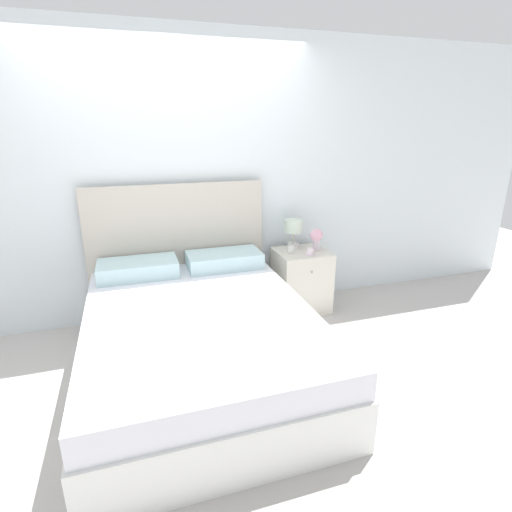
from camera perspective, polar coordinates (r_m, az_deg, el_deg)
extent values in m
plane|color=#BCB7B2|center=(4.09, -10.45, -8.06)|extent=(12.00, 12.00, 0.00)
cube|color=white|center=(3.77, -11.75, 10.39)|extent=(8.00, 0.06, 2.60)
cube|color=white|center=(3.08, -7.85, -13.68)|extent=(1.59, 2.13, 0.35)
cube|color=white|center=(2.95, -8.08, -9.24)|extent=(1.56, 2.09, 0.19)
cube|color=beige|center=(3.83, -10.95, 0.46)|extent=(1.63, 0.05, 1.29)
cube|color=silver|center=(3.60, -16.49, -1.73)|extent=(0.67, 0.36, 0.14)
cube|color=silver|center=(3.69, -4.57, -0.54)|extent=(0.67, 0.36, 0.14)
cube|color=silver|center=(4.03, 6.45, -3.47)|extent=(0.50, 0.46, 0.61)
sphere|color=#B2AD93|center=(3.77, 8.02, -2.33)|extent=(0.02, 0.02, 0.02)
cylinder|color=white|center=(3.99, 5.33, 1.48)|extent=(0.11, 0.11, 0.06)
cylinder|color=#B7B29E|center=(3.97, 5.37, 2.66)|extent=(0.02, 0.02, 0.11)
cylinder|color=silver|center=(3.94, 5.42, 4.30)|extent=(0.18, 0.18, 0.12)
cylinder|color=silver|center=(3.95, 8.55, 1.56)|extent=(0.07, 0.07, 0.11)
sphere|color=#EFB2C6|center=(3.92, 8.62, 2.98)|extent=(0.12, 0.12, 0.12)
sphere|color=#609356|center=(3.95, 9.00, 2.58)|extent=(0.06, 0.06, 0.06)
cylinder|color=white|center=(3.82, 7.74, 0.19)|extent=(0.10, 0.10, 0.01)
cylinder|color=white|center=(3.81, 7.77, 0.68)|extent=(0.06, 0.06, 0.06)
cube|color=white|center=(3.84, 4.87, 0.88)|extent=(0.06, 0.05, 0.07)
cylinder|color=white|center=(3.82, 5.02, 0.77)|extent=(0.05, 0.00, 0.05)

